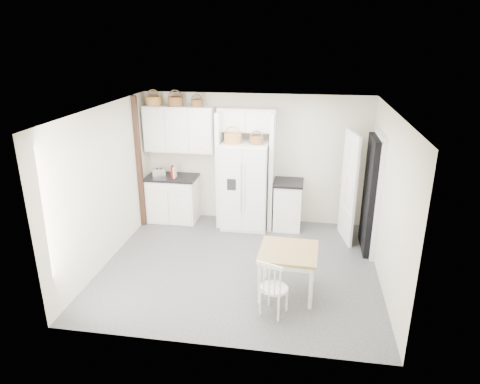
# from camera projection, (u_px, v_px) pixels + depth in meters

# --- Properties ---
(floor) EXTENTS (4.50, 4.50, 0.00)m
(floor) POSITION_uv_depth(u_px,v_px,m) (240.00, 266.00, 7.18)
(floor) COLOR #343434
(floor) RESTS_ON ground
(ceiling) EXTENTS (4.50, 4.50, 0.00)m
(ceiling) POSITION_uv_depth(u_px,v_px,m) (240.00, 110.00, 6.28)
(ceiling) COLOR white
(ceiling) RESTS_ON wall_back
(wall_back) EXTENTS (4.50, 0.00, 4.50)m
(wall_back) POSITION_uv_depth(u_px,v_px,m) (255.00, 159.00, 8.59)
(wall_back) COLOR beige
(wall_back) RESTS_ON floor
(wall_left) EXTENTS (0.00, 4.00, 4.00)m
(wall_left) POSITION_uv_depth(u_px,v_px,m) (106.00, 186.00, 7.06)
(wall_left) COLOR beige
(wall_left) RESTS_ON floor
(wall_right) EXTENTS (0.00, 4.00, 4.00)m
(wall_right) POSITION_uv_depth(u_px,v_px,m) (388.00, 201.00, 6.40)
(wall_right) COLOR beige
(wall_right) RESTS_ON floor
(refrigerator) EXTENTS (0.89, 0.72, 1.73)m
(refrigerator) POSITION_uv_depth(u_px,v_px,m) (245.00, 185.00, 8.40)
(refrigerator) COLOR white
(refrigerator) RESTS_ON floor
(base_cab_left) EXTENTS (0.98, 0.62, 0.91)m
(base_cab_left) POSITION_uv_depth(u_px,v_px,m) (173.00, 199.00, 8.84)
(base_cab_left) COLOR white
(base_cab_left) RESTS_ON floor
(base_cab_right) EXTENTS (0.53, 0.63, 0.93)m
(base_cab_right) POSITION_uv_depth(u_px,v_px,m) (288.00, 205.00, 8.49)
(base_cab_right) COLOR white
(base_cab_right) RESTS_ON floor
(dining_table) EXTENTS (0.87, 0.87, 0.70)m
(dining_table) POSITION_uv_depth(u_px,v_px,m) (288.00, 271.00, 6.33)
(dining_table) COLOR olive
(dining_table) RESTS_ON floor
(windsor_chair) EXTENTS (0.49, 0.47, 0.80)m
(windsor_chair) POSITION_uv_depth(u_px,v_px,m) (274.00, 288.00, 5.82)
(windsor_chair) COLOR white
(windsor_chair) RESTS_ON floor
(counter_left) EXTENTS (1.03, 0.66, 0.04)m
(counter_left) POSITION_uv_depth(u_px,v_px,m) (172.00, 177.00, 8.68)
(counter_left) COLOR black
(counter_left) RESTS_ON base_cab_left
(counter_right) EXTENTS (0.57, 0.67, 0.04)m
(counter_right) POSITION_uv_depth(u_px,v_px,m) (289.00, 182.00, 8.33)
(counter_right) COLOR black
(counter_right) RESTS_ON base_cab_right
(toaster) EXTENTS (0.28, 0.22, 0.17)m
(toaster) POSITION_uv_depth(u_px,v_px,m) (159.00, 173.00, 8.60)
(toaster) COLOR silver
(toaster) RESTS_ON counter_left
(cookbook_red) EXTENTS (0.05, 0.16, 0.24)m
(cookbook_red) POSITION_uv_depth(u_px,v_px,m) (172.00, 172.00, 8.55)
(cookbook_red) COLOR #910907
(cookbook_red) RESTS_ON counter_left
(cookbook_cream) EXTENTS (0.03, 0.15, 0.23)m
(cookbook_cream) POSITION_uv_depth(u_px,v_px,m) (175.00, 172.00, 8.55)
(cookbook_cream) COLOR beige
(cookbook_cream) RESTS_ON counter_left
(basket_upper_a) EXTENTS (0.30, 0.30, 0.17)m
(basket_upper_a) POSITION_uv_depth(u_px,v_px,m) (154.00, 101.00, 8.33)
(basket_upper_a) COLOR #9D6A30
(basket_upper_a) RESTS_ON upper_cabinet
(basket_upper_b) EXTENTS (0.30, 0.30, 0.18)m
(basket_upper_b) POSITION_uv_depth(u_px,v_px,m) (176.00, 101.00, 8.27)
(basket_upper_b) COLOR brown
(basket_upper_b) RESTS_ON upper_cabinet
(basket_upper_c) EXTENTS (0.23, 0.23, 0.13)m
(basket_upper_c) POSITION_uv_depth(u_px,v_px,m) (197.00, 103.00, 8.21)
(basket_upper_c) COLOR brown
(basket_upper_c) RESTS_ON upper_cabinet
(basket_fridge_a) EXTENTS (0.33, 0.33, 0.17)m
(basket_fridge_a) POSITION_uv_depth(u_px,v_px,m) (233.00, 139.00, 8.02)
(basket_fridge_a) COLOR #9D6A30
(basket_fridge_a) RESTS_ON refrigerator
(basket_fridge_b) EXTENTS (0.25, 0.25, 0.14)m
(basket_fridge_b) POSITION_uv_depth(u_px,v_px,m) (256.00, 141.00, 7.96)
(basket_fridge_b) COLOR brown
(basket_fridge_b) RESTS_ON refrigerator
(upper_cabinet) EXTENTS (1.40, 0.34, 0.90)m
(upper_cabinet) POSITION_uv_depth(u_px,v_px,m) (180.00, 129.00, 8.44)
(upper_cabinet) COLOR white
(upper_cabinet) RESTS_ON wall_back
(bridge_cabinet) EXTENTS (1.12, 0.34, 0.45)m
(bridge_cabinet) POSITION_uv_depth(u_px,v_px,m) (247.00, 120.00, 8.17)
(bridge_cabinet) COLOR white
(bridge_cabinet) RESTS_ON wall_back
(fridge_panel_left) EXTENTS (0.08, 0.60, 2.30)m
(fridge_panel_left) POSITION_uv_depth(u_px,v_px,m) (220.00, 169.00, 8.46)
(fridge_panel_left) COLOR white
(fridge_panel_left) RESTS_ON floor
(fridge_panel_right) EXTENTS (0.08, 0.60, 2.30)m
(fridge_panel_right) POSITION_uv_depth(u_px,v_px,m) (272.00, 172.00, 8.31)
(fridge_panel_right) COLOR white
(fridge_panel_right) RESTS_ON floor
(trim_post) EXTENTS (0.09, 0.09, 2.60)m
(trim_post) POSITION_uv_depth(u_px,v_px,m) (139.00, 163.00, 8.31)
(trim_post) COLOR black
(trim_post) RESTS_ON floor
(doorway_void) EXTENTS (0.18, 0.85, 2.05)m
(doorway_void) POSITION_uv_depth(u_px,v_px,m) (371.00, 195.00, 7.43)
(doorway_void) COLOR black
(doorway_void) RESTS_ON floor
(door_slab) EXTENTS (0.21, 0.79, 2.05)m
(door_slab) POSITION_uv_depth(u_px,v_px,m) (349.00, 188.00, 7.80)
(door_slab) COLOR white
(door_slab) RESTS_ON floor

